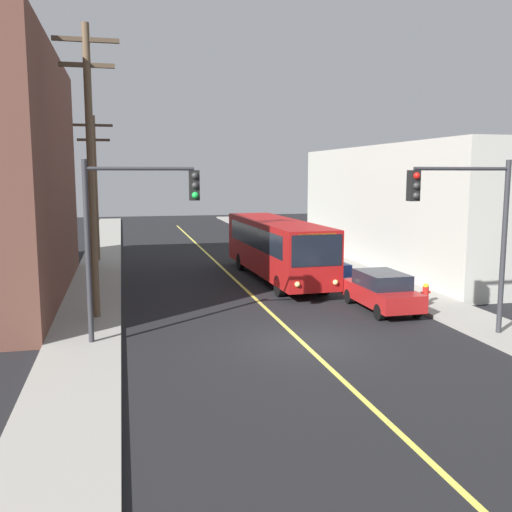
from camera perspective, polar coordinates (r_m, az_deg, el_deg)
The scene contains 13 objects.
ground_plane at distance 19.82m, azimuth 4.61°, elevation -8.54°, with size 120.00×120.00×0.00m, color black.
sidewalk_left at distance 28.66m, azimuth -15.73°, elevation -3.43°, with size 2.50×90.00×0.15m, color gray.
sidewalk_right at distance 31.47m, azimuth 11.68°, elevation -2.26°, with size 2.50×90.00×0.15m, color gray.
lane_stripe_center at distance 34.06m, azimuth -3.08°, elevation -1.43°, with size 0.16×60.00×0.01m, color #D8CC4C.
building_right_warehouse at distance 38.47m, azimuth 18.85°, elevation 4.72°, with size 12.00×21.73×7.31m.
city_bus at distance 30.92m, azimuth 2.03°, elevation 0.99°, with size 2.98×12.22×3.20m.
parked_car_red at distance 24.64m, azimuth 12.32°, elevation -3.36°, with size 1.87×4.42×1.62m.
parked_car_blue at distance 31.63m, azimuth 6.42°, elevation -0.68°, with size 1.90×4.44×1.62m.
utility_pole_near at distance 22.79m, azimuth -16.06°, elevation 9.05°, with size 2.40×0.28×10.99m.
utility_pole_mid at distance 38.02m, azimuth -15.65°, elevation 7.14°, with size 2.40×0.28×9.11m.
traffic_signal_left_corner at distance 19.31m, azimuth -11.88°, elevation 3.88°, with size 3.75×0.48×6.00m.
traffic_signal_right_corner at distance 20.58m, azimuth 20.06°, elevation 3.81°, with size 3.75×0.48×6.00m.
fire_hydrant at distance 25.96m, azimuth 16.45°, elevation -3.51°, with size 0.44×0.26×0.84m.
Camera 1 is at (-5.83, -18.07, 5.71)m, focal length 40.39 mm.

